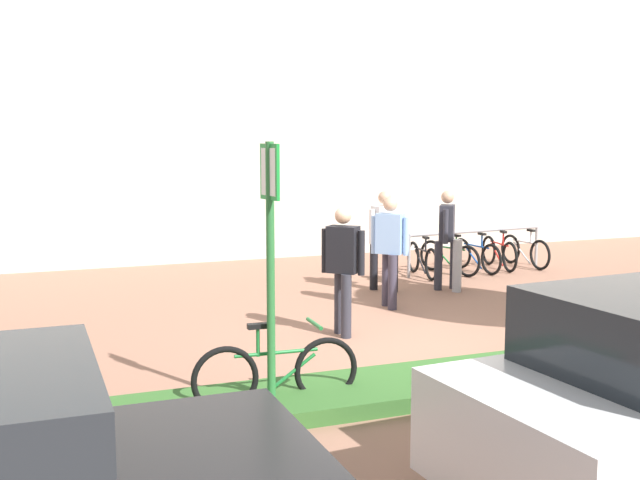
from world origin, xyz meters
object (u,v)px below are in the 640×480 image
object	(u,v)px
person_shirt_blue	(384,234)
bollard_steel	(457,266)
person_suited_dark	(343,263)
person_shirt_white	(390,245)
bike_rack_cluster	(475,254)
parking_sign_post	(270,239)
person_suited_navy	(447,233)
bike_at_sign	(277,373)

from	to	relation	value
person_shirt_blue	bollard_steel	bearing A→B (deg)	-25.80
person_suited_dark	person_shirt_white	bearing A→B (deg)	44.47
bike_rack_cluster	person_shirt_white	xyz separation A→B (m)	(-3.06, -2.38, 0.64)
parking_sign_post	person_suited_dark	distance (m)	3.11
bike_rack_cluster	person_suited_navy	distance (m)	2.14
person_suited_dark	person_suited_navy	bearing A→B (deg)	38.11
bike_rack_cluster	person_suited_navy	world-z (taller)	person_suited_navy
parking_sign_post	person_shirt_blue	size ratio (longest dim) A/B	1.51
bollard_steel	person_suited_navy	bearing A→B (deg)	101.72
person_shirt_blue	person_shirt_white	xyz separation A→B (m)	(-0.51, -1.24, 0.00)
bollard_steel	person_shirt_blue	distance (m)	1.36
bike_at_sign	bike_rack_cluster	xyz separation A→B (m)	(6.09, 6.04, -0.00)
bike_at_sign	person_shirt_white	xyz separation A→B (m)	(3.03, 3.66, 0.63)
bike_rack_cluster	person_suited_dark	distance (m)	5.78
parking_sign_post	bike_at_sign	size ratio (longest dim) A/B	1.54
bike_rack_cluster	person_shirt_blue	world-z (taller)	person_shirt_blue
parking_sign_post	person_shirt_white	bearing A→B (deg)	50.37
bike_at_sign	person_shirt_blue	size ratio (longest dim) A/B	0.98
person_suited_navy	person_shirt_blue	bearing A→B (deg)	165.69
person_suited_dark	person_shirt_white	size ratio (longest dim) A/B	1.00
person_suited_dark	person_shirt_white	xyz separation A→B (m)	(1.34, 1.32, 0.00)
parking_sign_post	bike_rack_cluster	size ratio (longest dim) A/B	0.81
person_shirt_white	bollard_steel	bearing A→B (deg)	23.22
bollard_steel	person_shirt_white	world-z (taller)	person_shirt_white
parking_sign_post	person_suited_navy	bearing A→B (deg)	45.26
bike_at_sign	bollard_steel	size ratio (longest dim) A/B	1.87
bike_at_sign	person_suited_dark	distance (m)	2.96
person_suited_navy	parking_sign_post	bearing A→B (deg)	-134.74
person_suited_dark	person_shirt_white	world-z (taller)	same
bike_at_sign	person_suited_navy	bearing A→B (deg)	45.17
parking_sign_post	bollard_steel	bearing A→B (deg)	43.24
parking_sign_post	bollard_steel	world-z (taller)	parking_sign_post
parking_sign_post	bike_rack_cluster	xyz separation A→B (m)	(6.18, 6.14, -1.34)
parking_sign_post	bike_at_sign	distance (m)	1.34
bollard_steel	person_shirt_white	xyz separation A→B (m)	(-1.63, -0.70, 0.53)
parking_sign_post	person_suited_navy	size ratio (longest dim) A/B	1.51
person_shirt_blue	person_suited_dark	bearing A→B (deg)	-125.86
person_suited_dark	bike_at_sign	bearing A→B (deg)	-125.76
bollard_steel	person_shirt_white	bearing A→B (deg)	-156.78
person_shirt_white	person_shirt_blue	bearing A→B (deg)	67.77
person_suited_navy	bike_at_sign	bearing A→B (deg)	-134.83
bollard_steel	person_suited_navy	world-z (taller)	person_suited_navy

